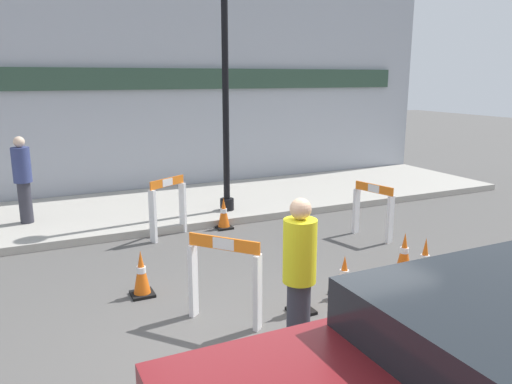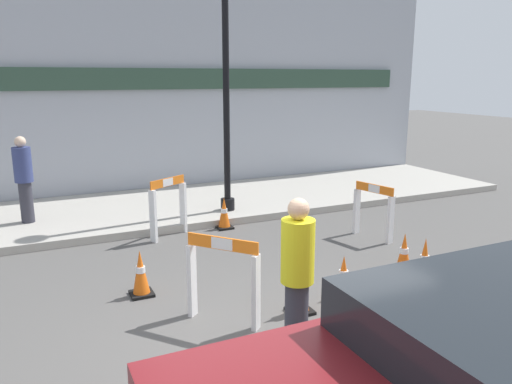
% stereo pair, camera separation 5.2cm
% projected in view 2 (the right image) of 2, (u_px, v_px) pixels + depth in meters
% --- Properties ---
extents(ground_plane, '(60.00, 60.00, 0.00)m').
position_uv_depth(ground_plane, '(251.00, 360.00, 5.13)').
color(ground_plane, '#565451').
extents(sidewalk_slab, '(18.00, 3.40, 0.14)m').
position_uv_depth(sidewalk_slab, '(130.00, 211.00, 10.58)').
color(sidewalk_slab, '#ADA89E').
rests_on(sidewalk_slab, ground_plane).
extents(storefront_facade, '(18.00, 0.22, 5.50)m').
position_uv_depth(storefront_facade, '(108.00, 81.00, 11.54)').
color(storefront_facade, '#A3A8B2').
rests_on(storefront_facade, ground_plane).
extents(streetlamp_post, '(0.44, 0.44, 5.09)m').
position_uv_depth(streetlamp_post, '(226.00, 46.00, 9.65)').
color(streetlamp_post, black).
rests_on(streetlamp_post, sidewalk_slab).
extents(barricade_0, '(0.78, 0.52, 1.09)m').
position_uv_depth(barricade_0, '(168.00, 206.00, 8.98)').
color(barricade_0, white).
rests_on(barricade_0, ground_plane).
extents(barricade_1, '(0.69, 0.78, 1.06)m').
position_uv_depth(barricade_1, '(223.00, 277.00, 5.80)').
color(barricade_1, white).
rests_on(barricade_1, ground_plane).
extents(barricade_2, '(0.32, 0.82, 0.99)m').
position_uv_depth(barricade_2, '(373.00, 209.00, 8.91)').
color(barricade_2, white).
rests_on(barricade_2, ground_plane).
extents(traffic_cone_0, '(0.30, 0.30, 0.61)m').
position_uv_depth(traffic_cone_0, '(224.00, 214.00, 9.54)').
color(traffic_cone_0, black).
rests_on(traffic_cone_0, ground_plane).
extents(traffic_cone_1, '(0.30, 0.30, 0.63)m').
position_uv_depth(traffic_cone_1, '(141.00, 274.00, 6.59)').
color(traffic_cone_1, black).
rests_on(traffic_cone_1, ground_plane).
extents(traffic_cone_2, '(0.30, 0.30, 0.57)m').
position_uv_depth(traffic_cone_2, '(343.00, 277.00, 6.57)').
color(traffic_cone_2, black).
rests_on(traffic_cone_2, ground_plane).
extents(traffic_cone_3, '(0.30, 0.30, 0.69)m').
position_uv_depth(traffic_cone_3, '(424.00, 263.00, 6.90)').
color(traffic_cone_3, black).
rests_on(traffic_cone_3, ground_plane).
extents(traffic_cone_4, '(0.30, 0.30, 0.71)m').
position_uv_depth(traffic_cone_4, '(300.00, 287.00, 6.10)').
color(traffic_cone_4, black).
rests_on(traffic_cone_4, ground_plane).
extents(traffic_cone_5, '(0.30, 0.30, 0.63)m').
position_uv_depth(traffic_cone_5, '(404.00, 255.00, 7.31)').
color(traffic_cone_5, black).
rests_on(traffic_cone_5, ground_plane).
extents(person_worker, '(0.44, 0.44, 1.68)m').
position_uv_depth(person_worker, '(297.00, 272.00, 5.09)').
color(person_worker, '#33333D').
rests_on(person_worker, ground_plane).
extents(person_pedestrian, '(0.37, 0.37, 1.64)m').
position_uv_depth(person_pedestrian, '(24.00, 177.00, 9.31)').
color(person_pedestrian, '#33333D').
rests_on(person_pedestrian, sidewalk_slab).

